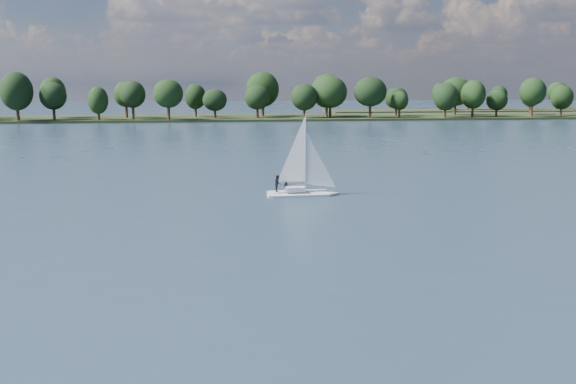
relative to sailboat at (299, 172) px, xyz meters
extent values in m
plane|color=#233342|center=(-5.86, 46.23, -2.63)|extent=(700.00, 700.00, 0.00)
cube|color=black|center=(-5.86, 158.23, -2.63)|extent=(660.00, 40.00, 1.50)
cube|color=black|center=(154.14, 206.23, -2.63)|extent=(220.00, 30.00, 1.40)
cube|color=silver|center=(0.10, 0.00, -2.63)|extent=(7.24, 2.28, 0.84)
cube|color=silver|center=(0.10, 0.00, -1.79)|extent=(2.15, 1.34, 0.53)
cylinder|color=silver|center=(0.10, 0.00, 2.16)|extent=(0.13, 0.13, 8.43)
imported|color=black|center=(-1.36, 0.41, -1.17)|extent=(0.51, 0.71, 1.82)
imported|color=black|center=(-2.34, -0.11, -1.17)|extent=(0.84, 1.00, 1.82)
camera|label=1|loc=(-10.42, -68.63, 9.57)|focal=40.00mm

